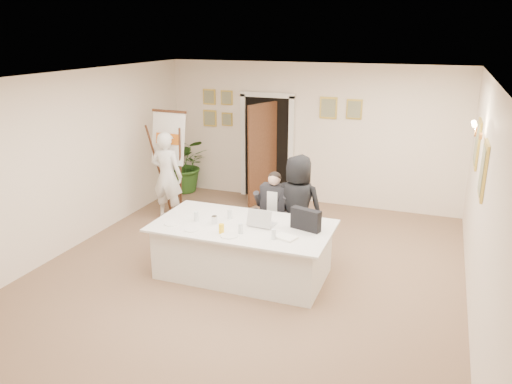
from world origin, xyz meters
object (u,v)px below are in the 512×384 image
object	(u,v)px
seated_man	(273,211)
paper_stack	(286,237)
oj_glass	(221,229)
potted_palm	(186,164)
conference_table	(243,249)
laptop_bag	(306,219)
flip_chart	(173,167)
steel_jug	(214,220)
standing_man	(167,176)
standing_woman	(298,206)
laptop	(262,215)

from	to	relation	value
seated_man	paper_stack	bearing A→B (deg)	-61.17
oj_glass	potted_palm	bearing A→B (deg)	124.57
conference_table	laptop_bag	distance (m)	1.03
flip_chart	laptop_bag	xyz separation A→B (m)	(3.10, -1.84, 0.02)
potted_palm	steel_jug	world-z (taller)	potted_palm
paper_stack	conference_table	bearing A→B (deg)	160.69
standing_man	oj_glass	size ratio (longest dim) A/B	12.72
standing_woman	laptop	bearing A→B (deg)	75.58
flip_chart	laptop_bag	size ratio (longest dim) A/B	4.57
standing_man	oj_glass	distance (m)	2.85
standing_woman	seated_man	bearing A→B (deg)	-2.61
laptop_bag	paper_stack	world-z (taller)	laptop_bag
paper_stack	laptop_bag	bearing A→B (deg)	66.46
oj_glass	flip_chart	bearing A→B (deg)	131.36
conference_table	standing_woman	size ratio (longest dim) A/B	1.55
seated_man	standing_woman	xyz separation A→B (m)	(0.41, -0.05, 0.15)
laptop_bag	conference_table	bearing A→B (deg)	-155.80
steel_jug	seated_man	bearing A→B (deg)	64.27
paper_stack	laptop	bearing A→B (deg)	142.48
standing_man	potted_palm	size ratio (longest dim) A/B	1.35
standing_woman	laptop_bag	distance (m)	0.88
potted_palm	laptop	distance (m)	4.29
potted_palm	paper_stack	bearing A→B (deg)	-46.07
conference_table	potted_palm	size ratio (longest dim) A/B	2.05
conference_table	oj_glass	xyz separation A→B (m)	(-0.15, -0.38, 0.45)
flip_chart	oj_glass	world-z (taller)	flip_chart
laptop_bag	oj_glass	xyz separation A→B (m)	(-1.03, -0.52, -0.08)
laptop_bag	laptop	bearing A→B (deg)	-161.19
standing_woman	potted_palm	size ratio (longest dim) A/B	1.32
potted_palm	standing_woman	bearing A→B (deg)	-35.86
conference_table	laptop_bag	world-z (taller)	laptop_bag
standing_man	oj_glass	world-z (taller)	standing_man
oj_glass	steel_jug	bearing A→B (deg)	129.71
standing_woman	potted_palm	xyz separation A→B (m)	(-3.18, 2.30, -0.20)
standing_man	conference_table	bearing A→B (deg)	142.23
flip_chart	potted_palm	world-z (taller)	flip_chart
laptop	conference_table	bearing A→B (deg)	-155.01
standing_woman	potted_palm	world-z (taller)	standing_woman
conference_table	seated_man	distance (m)	1.03
seated_man	standing_woman	distance (m)	0.44
standing_man	oj_glass	bearing A→B (deg)	134.21
oj_glass	standing_woman	bearing A→B (deg)	62.51
laptop	oj_glass	size ratio (longest dim) A/B	2.85
seated_man	laptop_bag	bearing A→B (deg)	-45.08
flip_chart	potted_palm	bearing A→B (deg)	108.42
flip_chart	paper_stack	distance (m)	3.68
potted_palm	seated_man	bearing A→B (deg)	-39.10
standing_woman	laptop	distance (m)	0.89
laptop_bag	steel_jug	world-z (taller)	laptop_bag
seated_man	paper_stack	distance (m)	1.37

